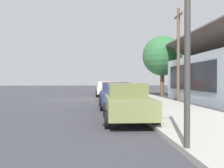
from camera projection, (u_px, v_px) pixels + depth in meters
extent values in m
plane|color=#38383D|center=(78.00, 100.00, 22.17)|extent=(120.00, 120.00, 0.00)
cube|color=#A3A099|center=(140.00, 98.00, 22.57)|extent=(60.00, 4.20, 0.16)
cube|color=red|center=(105.00, 88.00, 32.08)|extent=(4.89, 1.90, 0.70)
cube|color=#A9272B|center=(104.00, 83.00, 32.55)|extent=(2.36, 1.64, 0.56)
cylinder|color=black|center=(113.00, 92.00, 30.67)|extent=(0.66, 0.23, 0.66)
cylinder|color=black|center=(98.00, 92.00, 30.50)|extent=(0.66, 0.23, 0.66)
cylinder|color=black|center=(111.00, 91.00, 33.67)|extent=(0.66, 0.23, 0.66)
cylinder|color=black|center=(97.00, 91.00, 33.50)|extent=(0.66, 0.23, 0.66)
cube|color=silver|center=(105.00, 90.00, 26.80)|extent=(4.86, 1.74, 0.70)
cube|color=beige|center=(105.00, 84.00, 27.27)|extent=(2.34, 1.53, 0.56)
cylinder|color=black|center=(114.00, 94.00, 25.36)|extent=(0.66, 0.22, 0.66)
cylinder|color=black|center=(97.00, 94.00, 25.24)|extent=(0.66, 0.22, 0.66)
cylinder|color=black|center=(112.00, 92.00, 28.37)|extent=(0.66, 0.22, 0.66)
cylinder|color=black|center=(97.00, 92.00, 28.24)|extent=(0.66, 0.22, 0.66)
cube|color=gold|center=(111.00, 92.00, 21.23)|extent=(4.38, 1.87, 0.70)
cube|color=gold|center=(111.00, 85.00, 21.66)|extent=(2.12, 1.61, 0.56)
cylinder|color=black|center=(122.00, 98.00, 19.93)|extent=(0.67, 0.24, 0.66)
cylinder|color=black|center=(100.00, 98.00, 19.85)|extent=(0.67, 0.24, 0.66)
cylinder|color=black|center=(120.00, 96.00, 22.62)|extent=(0.67, 0.24, 0.66)
cylinder|color=black|center=(100.00, 96.00, 22.54)|extent=(0.67, 0.24, 0.66)
cube|color=navy|center=(116.00, 97.00, 15.32)|extent=(4.35, 1.78, 0.70)
cube|color=navy|center=(115.00, 87.00, 15.74)|extent=(2.09, 1.57, 0.56)
cylinder|color=black|center=(133.00, 105.00, 14.04)|extent=(0.66, 0.22, 0.66)
cylinder|color=black|center=(102.00, 105.00, 13.92)|extent=(0.66, 0.22, 0.66)
cylinder|color=black|center=(127.00, 101.00, 16.73)|extent=(0.66, 0.22, 0.66)
cylinder|color=black|center=(101.00, 101.00, 16.61)|extent=(0.66, 0.22, 0.66)
cube|color=olive|center=(127.00, 105.00, 10.31)|extent=(4.66, 1.83, 0.70)
cube|color=#61683C|center=(126.00, 90.00, 10.76)|extent=(2.25, 1.57, 0.56)
cylinder|color=black|center=(156.00, 119.00, 8.93)|extent=(0.66, 0.23, 0.66)
cylinder|color=black|center=(108.00, 119.00, 8.84)|extent=(0.66, 0.23, 0.66)
cylinder|color=black|center=(142.00, 109.00, 11.79)|extent=(0.66, 0.23, 0.66)
cylinder|color=black|center=(106.00, 110.00, 11.70)|extent=(0.66, 0.23, 0.66)
cube|color=black|center=(188.00, 77.00, 19.38)|extent=(8.92, 0.08, 2.02)
cube|color=#514742|center=(209.00, 46.00, 19.46)|extent=(11.75, 3.46, 1.94)
cylinder|color=brown|center=(162.00, 81.00, 27.36)|extent=(0.44, 0.44, 3.22)
sphere|color=#2D6638|center=(162.00, 56.00, 27.32)|extent=(4.36, 4.36, 4.36)
cylinder|color=#383833|center=(187.00, 42.00, 5.68)|extent=(0.14, 0.14, 5.20)
cylinder|color=brown|center=(178.00, 55.00, 19.93)|extent=(0.24, 0.24, 7.50)
cube|color=brown|center=(178.00, 16.00, 19.88)|extent=(1.80, 0.12, 0.12)
cylinder|color=red|center=(117.00, 91.00, 30.08)|extent=(0.22, 0.22, 0.55)
sphere|color=red|center=(117.00, 88.00, 30.07)|extent=(0.18, 0.18, 0.18)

